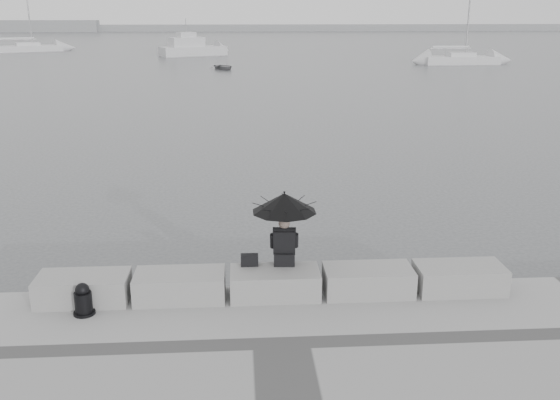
{
  "coord_description": "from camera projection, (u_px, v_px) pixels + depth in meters",
  "views": [
    {
      "loc": [
        -0.59,
        -10.73,
        5.49
      ],
      "look_at": [
        0.32,
        3.0,
        1.26
      ],
      "focal_mm": 40.0,
      "sensor_mm": 36.0,
      "label": 1
    }
  ],
  "objects": [
    {
      "name": "dinghy",
      "position": [
        224.0,
        67.0,
        58.74
      ],
      "size": [
        3.02,
        2.53,
        0.48
      ],
      "primitive_type": "imported",
      "rotation": [
        0.0,
        0.0,
        0.57
      ],
      "color": "gray",
      "rests_on": "ground"
    },
    {
      "name": "stone_block_centre",
      "position": [
        275.0,
        283.0,
        11.24
      ],
      "size": [
        1.6,
        0.8,
        0.5
      ],
      "primitive_type": "cube",
      "color": "gray",
      "rests_on": "promenade"
    },
    {
      "name": "sailboat_right",
      "position": [
        461.0,
        59.0,
        64.33
      ],
      "size": [
        7.87,
        2.81,
        12.9
      ],
      "rotation": [
        0.0,
        0.0,
        0.05
      ],
      "color": "silver",
      "rests_on": "ground"
    },
    {
      "name": "stone_block_far_right",
      "position": [
        459.0,
        278.0,
        11.45
      ],
      "size": [
        1.6,
        0.8,
        0.5
      ],
      "primitive_type": "cube",
      "color": "gray",
      "rests_on": "promenade"
    },
    {
      "name": "seated_person",
      "position": [
        284.0,
        212.0,
        11.17
      ],
      "size": [
        1.18,
        1.18,
        1.39
      ],
      "rotation": [
        0.0,
        0.0,
        -0.08
      ],
      "color": "black",
      "rests_on": "stone_block_centre"
    },
    {
      "name": "sailboat_left",
      "position": [
        28.0,
        48.0,
        83.18
      ],
      "size": [
        8.76,
        5.82,
        12.9
      ],
      "rotation": [
        0.0,
        0.0,
        0.44
      ],
      "color": "silver",
      "rests_on": "ground"
    },
    {
      "name": "mooring_bollard",
      "position": [
        83.0,
        302.0,
        10.55
      ],
      "size": [
        0.37,
        0.37,
        0.58
      ],
      "color": "black",
      "rests_on": "promenade"
    },
    {
      "name": "stone_block_right",
      "position": [
        368.0,
        281.0,
        11.34
      ],
      "size": [
        1.6,
        0.8,
        0.5
      ],
      "primitive_type": "cube",
      "color": "gray",
      "rests_on": "promenade"
    },
    {
      "name": "stone_block_far_left",
      "position": [
        83.0,
        289.0,
        11.02
      ],
      "size": [
        1.6,
        0.8,
        0.5
      ],
      "primitive_type": "cube",
      "color": "gray",
      "rests_on": "promenade"
    },
    {
      "name": "motor_cruiser",
      "position": [
        193.0,
        48.0,
        75.91
      ],
      "size": [
        8.37,
        5.92,
        4.5
      ],
      "rotation": [
        0.0,
        0.0,
        0.44
      ],
      "color": "silver",
      "rests_on": "ground"
    },
    {
      "name": "bag",
      "position": [
        249.0,
        260.0,
        11.37
      ],
      "size": [
        0.32,
        0.18,
        0.2
      ],
      "primitive_type": "cube",
      "color": "black",
      "rests_on": "stone_block_centre"
    },
    {
      "name": "distant_landmass",
      "position": [
        208.0,
        28.0,
        158.48
      ],
      "size": [
        180.0,
        8.0,
        2.8
      ],
      "color": "gray",
      "rests_on": "ground"
    },
    {
      "name": "ground",
      "position": [
        274.0,
        309.0,
        11.89
      ],
      "size": [
        360.0,
        360.0,
        0.0
      ],
      "primitive_type": "plane",
      "color": "#424447",
      "rests_on": "ground"
    },
    {
      "name": "stone_block_left",
      "position": [
        180.0,
        286.0,
        11.13
      ],
      "size": [
        1.6,
        0.8,
        0.5
      ],
      "primitive_type": "cube",
      "color": "gray",
      "rests_on": "promenade"
    }
  ]
}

